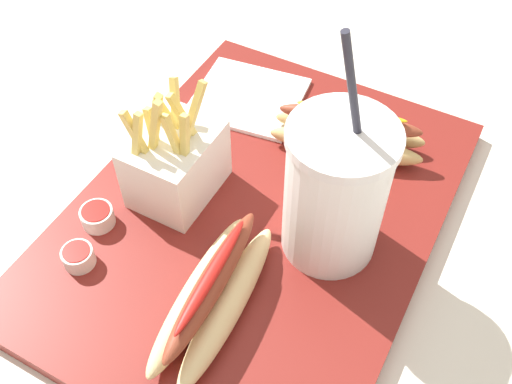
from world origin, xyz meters
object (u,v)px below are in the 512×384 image
hot_dog_1 (213,294)px  hot_dog_2 (348,133)px  fries_basket (176,163)px  ketchup_cup_2 (186,127)px  ketchup_cup_1 (97,216)px  soda_cup (335,193)px  ketchup_cup_3 (78,256)px  napkin_stack (248,97)px

hot_dog_1 → hot_dog_2: (0.25, -0.03, 0.00)m
fries_basket → ketchup_cup_2: 0.09m
ketchup_cup_1 → hot_dog_1: bearing=-99.8°
soda_cup → fries_basket: size_ratio=1.77×
ketchup_cup_1 → ketchup_cup_2: ketchup_cup_2 is taller
ketchup_cup_1 → hot_dog_2: bearing=-39.5°
soda_cup → ketchup_cup_1: 0.25m
hot_dog_1 → hot_dog_2: 0.25m
ketchup_cup_2 → fries_basket: bearing=-153.1°
soda_cup → ketchup_cup_1: size_ratio=7.40×
soda_cup → hot_dog_2: (0.13, 0.04, -0.05)m
fries_basket → ketchup_cup_3: size_ratio=4.58×
hot_dog_2 → ketchup_cup_3: (-0.27, 0.17, -0.01)m
hot_dog_1 → hot_dog_2: bearing=-6.2°
fries_basket → hot_dog_2: bearing=-43.0°
soda_cup → hot_dog_2: soda_cup is taller
ketchup_cup_1 → napkin_stack: ketchup_cup_1 is taller
soda_cup → ketchup_cup_2: 0.23m
ketchup_cup_3 → fries_basket: bearing=-15.1°
ketchup_cup_2 → ketchup_cup_3: ketchup_cup_2 is taller
hot_dog_1 → napkin_stack: size_ratio=1.45×
ketchup_cup_1 → ketchup_cup_2: 0.15m
fries_basket → napkin_stack: size_ratio=1.11×
hot_dog_1 → ketchup_cup_3: 0.14m
hot_dog_1 → napkin_stack: (0.27, 0.11, -0.02)m
soda_cup → ketchup_cup_2: soda_cup is taller
ketchup_cup_1 → ketchup_cup_2: size_ratio=1.09×
soda_cup → fries_basket: soda_cup is taller
hot_dog_2 → ketchup_cup_3: bearing=148.1°
fries_basket → ketchup_cup_2: (0.07, 0.04, -0.03)m
soda_cup → napkin_stack: size_ratio=1.96×
hot_dog_2 → ketchup_cup_2: 0.19m
ketchup_cup_2 → napkin_stack: size_ratio=0.24×
napkin_stack → soda_cup: bearing=-131.1°
hot_dog_1 → ketchup_cup_2: (0.18, 0.15, -0.01)m
ketchup_cup_1 → napkin_stack: size_ratio=0.27×
hot_dog_1 → ketchup_cup_2: hot_dog_1 is taller
hot_dog_2 → fries_basket: bearing=137.0°
fries_basket → ketchup_cup_2: fries_basket is taller
soda_cup → ketchup_cup_3: (-0.14, 0.20, -0.07)m
hot_dog_2 → ketchup_cup_3: size_ratio=5.82×
ketchup_cup_1 → fries_basket: bearing=-31.8°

